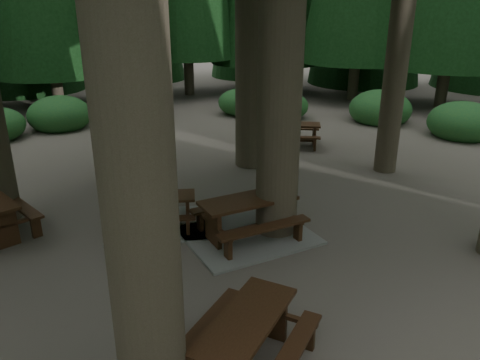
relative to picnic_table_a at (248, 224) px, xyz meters
name	(u,v)px	position (x,y,z in m)	size (l,w,h in m)	color
ground	(246,243)	(-0.17, -0.24, -0.29)	(80.00, 80.00, 0.00)	#595148
picnic_table_a	(248,224)	(0.00, 0.00, 0.00)	(2.47, 2.04, 0.83)	gray
picnic_table_c	(158,216)	(-1.46, 1.32, -0.07)	(2.50, 2.30, 0.69)	gray
picnic_table_d	(294,131)	(4.43, 5.03, 0.19)	(2.14, 2.06, 0.73)	#341C0F
picnic_table_e	(246,336)	(-1.75, -3.18, 0.22)	(2.28, 2.21, 0.77)	#341C0F
shrub_ring	(259,205)	(0.53, 0.51, 0.11)	(23.86, 24.64, 1.49)	#21612F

